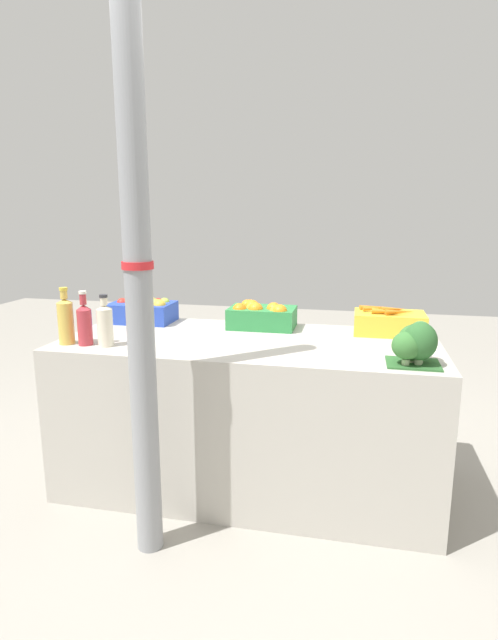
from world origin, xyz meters
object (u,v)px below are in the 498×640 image
object	(u,v)px
juice_bottle_golden	(66,320)
juice_bottle_cloudy	(105,324)
orange_crate	(261,315)
apple_crate	(143,310)
broccoli_pile	(417,343)
carrot_crate	(389,322)
support_pole	(139,293)
juice_bottle_ruby	(85,323)

from	to	relation	value
juice_bottle_golden	juice_bottle_cloudy	size ratio (longest dim) A/B	1.11
orange_crate	apple_crate	bearing A→B (deg)	179.42
orange_crate	broccoli_pile	bearing A→B (deg)	-35.54
carrot_crate	broccoli_pile	distance (m)	0.56
juice_bottle_golden	support_pole	bearing A→B (deg)	-32.15
support_pole	orange_crate	world-z (taller)	support_pole
apple_crate	carrot_crate	bearing A→B (deg)	-0.09
broccoli_pile	juice_bottle_cloudy	distance (m)	1.43
carrot_crate	juice_bottle_ruby	xyz separation A→B (m)	(-1.45, -0.55, 0.05)
broccoli_pile	juice_bottle_golden	distance (m)	1.63
juice_bottle_ruby	juice_bottle_cloudy	size ratio (longest dim) A/B	1.05
apple_crate	juice_bottle_ruby	distance (m)	0.56
orange_crate	support_pole	bearing A→B (deg)	-109.61
broccoli_pile	juice_bottle_ruby	distance (m)	1.53
carrot_crate	broccoli_pile	xyz separation A→B (m)	(0.08, -0.55, 0.03)
apple_crate	juice_bottle_golden	size ratio (longest dim) A/B	1.31
broccoli_pile	juice_bottle_cloudy	world-z (taller)	juice_bottle_cloudy
juice_bottle_golden	juice_bottle_ruby	xyz separation A→B (m)	(0.10, 0.00, -0.01)
broccoli_pile	juice_bottle_golden	size ratio (longest dim) A/B	0.79
carrot_crate	orange_crate	bearing A→B (deg)	-179.58
support_pole	juice_bottle_golden	bearing A→B (deg)	147.85
carrot_crate	juice_bottle_golden	size ratio (longest dim) A/B	1.31
orange_crate	juice_bottle_ruby	xyz separation A→B (m)	(-0.77, -0.54, 0.04)
carrot_crate	broccoli_pile	bearing A→B (deg)	-81.94
broccoli_pile	juice_bottle_cloudy	size ratio (longest dim) A/B	0.88
juice_bottle_ruby	support_pole	bearing A→B (deg)	-37.57
broccoli_pile	juice_bottle_golden	world-z (taller)	juice_bottle_golden
juice_bottle_cloudy	juice_bottle_golden	bearing A→B (deg)	180.00
support_pole	orange_crate	size ratio (longest dim) A/B	6.09
support_pole	carrot_crate	bearing A→B (deg)	41.68
orange_crate	juice_bottle_cloudy	distance (m)	0.86
orange_crate	broccoli_pile	size ratio (longest dim) A/B	1.66
juice_bottle_cloudy	support_pole	bearing A→B (deg)	-45.33
juice_bottle_cloudy	carrot_crate	bearing A→B (deg)	22.21
apple_crate	carrot_crate	world-z (taller)	same
broccoli_pile	juice_bottle_ruby	xyz separation A→B (m)	(-1.53, 0.00, 0.01)
orange_crate	juice_bottle_cloudy	xyz separation A→B (m)	(-0.66, -0.54, 0.03)
juice_bottle_golden	juice_bottle_cloudy	distance (m)	0.21
support_pole	juice_bottle_golden	xyz separation A→B (m)	(-0.55, 0.35, -0.20)
orange_crate	carrot_crate	bearing A→B (deg)	0.42
orange_crate	broccoli_pile	world-z (taller)	broccoli_pile
orange_crate	juice_bottle_cloudy	bearing A→B (deg)	-140.39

